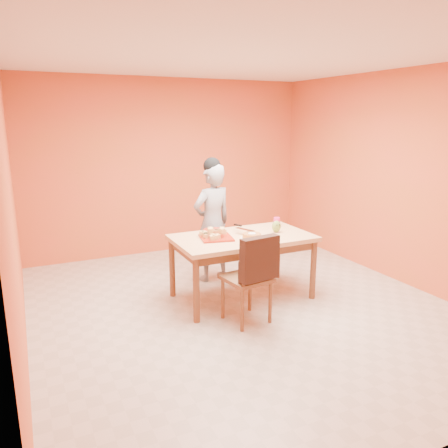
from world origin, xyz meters
name	(u,v)px	position (x,y,z in m)	size (l,w,h in m)	color
floor	(242,307)	(0.00, 0.00, 0.00)	(5.00, 5.00, 0.00)	beige
ceiling	(245,56)	(0.00, 0.00, 2.70)	(5.00, 5.00, 0.00)	white
wall_back	(170,167)	(0.00, 2.50, 1.35)	(4.50, 4.50, 0.00)	#DE4F33
wall_left	(11,207)	(-2.25, 0.00, 1.35)	(5.00, 5.00, 0.00)	#DE4F33
wall_right	(399,178)	(2.25, 0.00, 1.35)	(5.00, 5.00, 0.00)	#DE4F33
dining_table	(242,244)	(0.13, 0.25, 0.67)	(1.60, 0.90, 0.76)	tan
dining_chair	(248,276)	(-0.12, -0.34, 0.50)	(0.50, 0.57, 0.97)	brown
pastry_pile	(216,232)	(-0.20, 0.28, 0.83)	(0.32, 0.32, 0.10)	tan
person	(212,223)	(0.06, 0.97, 0.77)	(0.56, 0.37, 1.54)	gray
pastry_platter	(216,238)	(-0.20, 0.28, 0.77)	(0.35, 0.35, 0.02)	#9C1E0E
red_dinner_plate	(214,230)	(-0.08, 0.60, 0.77)	(0.27, 0.27, 0.02)	#9C1E0E
white_cake_plate	(252,238)	(0.16, 0.10, 0.77)	(0.26, 0.26, 0.01)	white
sponge_cake	(252,236)	(0.16, 0.10, 0.80)	(0.21, 0.21, 0.05)	gold
cake_server	(245,229)	(0.17, 0.28, 0.83)	(0.05, 0.27, 0.01)	silver
egg_ornament	(276,227)	(0.57, 0.23, 0.83)	(0.11, 0.09, 0.14)	olive
magenta_glass	(277,222)	(0.74, 0.50, 0.82)	(0.08, 0.08, 0.11)	#E22174
checker_tin	(276,223)	(0.81, 0.60, 0.77)	(0.09, 0.09, 0.03)	#371B0F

